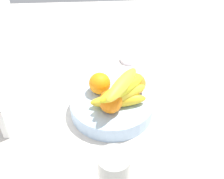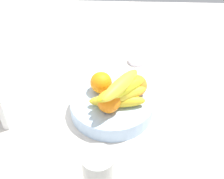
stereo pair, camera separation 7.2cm
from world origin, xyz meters
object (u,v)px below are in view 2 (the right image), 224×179
object	(u,v)px
banana_bunch	(120,93)
orange_front_left	(101,83)
orange_front_right	(109,101)
orange_center	(136,85)
cutting_board	(9,54)
jar_lid	(137,60)
fruit_bowl	(112,105)
thermos_tumbler	(99,179)

from	to	relation	value
banana_bunch	orange_front_left	bearing A→B (deg)	42.07
orange_front_right	orange_center	world-z (taller)	same
cutting_board	jar_lid	distance (cm)	49.86
jar_lid	fruit_bowl	bearing A→B (deg)	162.80
thermos_tumbler	cutting_board	bearing A→B (deg)	40.50
orange_center	cutting_board	xyz separation A→B (cm)	(1.41, 38.52, 9.45)
orange_center	fruit_bowl	bearing A→B (deg)	111.57
orange_front_left	cutting_board	size ratio (longest dim) A/B	0.19
orange_front_right	thermos_tumbler	xyz separation A→B (cm)	(-25.40, 0.78, -0.40)
fruit_bowl	jar_lid	size ratio (longest dim) A/B	3.64
thermos_tumbler	orange_center	bearing A→B (deg)	-15.07
orange_front_left	orange_center	xyz separation A→B (cm)	(-0.96, -11.08, 0.00)
orange_front_right	thermos_tumbler	bearing A→B (deg)	178.23
orange_front_left	thermos_tumbler	bearing A→B (deg)	-176.43
orange_center	thermos_tumbler	bearing A→B (deg)	164.93
orange_center	orange_front_right	bearing A→B (deg)	133.78
fruit_bowl	orange_center	distance (cm)	10.00
cutting_board	orange_front_left	bearing A→B (deg)	-89.32
orange_front_left	thermos_tumbler	distance (cm)	34.25
orange_front_left	jar_lid	xyz separation A→B (cm)	(24.79, -12.53, -7.73)
fruit_bowl	banana_bunch	distance (cm)	8.75
orange_front_left	orange_front_right	world-z (taller)	same
fruit_bowl	orange_front_left	xyz separation A→B (cm)	(3.90, 3.64, 6.01)
cutting_board	fruit_bowl	bearing A→B (deg)	-96.35
fruit_bowl	orange_center	xyz separation A→B (cm)	(2.94, -7.43, 6.01)
fruit_bowl	orange_front_left	distance (cm)	8.04
orange_front_right	thermos_tumbler	size ratio (longest dim) A/B	0.43
orange_front_right	cutting_board	size ratio (longest dim) A/B	0.19
orange_front_left	banana_bunch	distance (cm)	9.40
fruit_bowl	orange_front_right	bearing A→B (deg)	171.51
thermos_tumbler	jar_lid	distance (cm)	60.33
orange_front_left	orange_center	distance (cm)	11.12
orange_center	banana_bunch	bearing A→B (deg)	140.25
cutting_board	orange_front_right	bearing A→B (deg)	-105.30
orange_center	jar_lid	bearing A→B (deg)	-3.22
banana_bunch	orange_front_right	bearing A→B (deg)	120.64
orange_front_right	jar_lid	bearing A→B (deg)	-15.97
fruit_bowl	cutting_board	xyz separation A→B (cm)	(4.35, 31.09, 15.47)
fruit_bowl	orange_center	bearing A→B (deg)	-68.43
orange_front_left	banana_bunch	bearing A→B (deg)	-137.93
orange_center	thermos_tumbler	world-z (taller)	thermos_tumbler
cutting_board	orange_center	bearing A→B (deg)	-90.48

